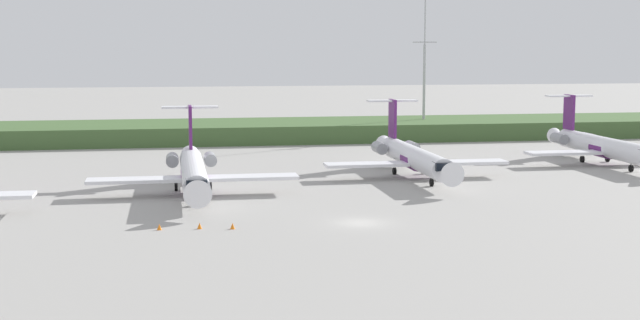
% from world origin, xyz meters
% --- Properties ---
extents(ground_plane, '(500.00, 500.00, 0.00)m').
position_xyz_m(ground_plane, '(0.00, 30.00, 0.00)').
color(ground_plane, '#9E9B96').
extents(grass_berm, '(320.00, 20.00, 3.05)m').
position_xyz_m(grass_berm, '(0.00, 74.22, 1.52)').
color(grass_berm, '#426033').
rests_on(grass_berm, ground).
extents(regional_jet_third, '(22.81, 31.00, 9.00)m').
position_xyz_m(regional_jet_third, '(-14.70, 19.35, 2.54)').
color(regional_jet_third, white).
rests_on(regional_jet_third, ground).
extents(regional_jet_fourth, '(22.81, 31.00, 9.00)m').
position_xyz_m(regional_jet_fourth, '(12.67, 27.48, 2.54)').
color(regional_jet_fourth, white).
rests_on(regional_jet_fourth, ground).
extents(regional_jet_fifth, '(22.81, 31.00, 9.00)m').
position_xyz_m(regional_jet_fifth, '(41.57, 34.51, 2.54)').
color(regional_jet_fifth, white).
rests_on(regional_jet_fifth, ground).
extents(antenna_mast, '(4.40, 0.50, 25.83)m').
position_xyz_m(antenna_mast, '(28.14, 75.48, 10.68)').
color(antenna_mast, '#B2B2B7').
rests_on(antenna_mast, ground).
extents(safety_cone_front_marker, '(0.44, 0.44, 0.55)m').
position_xyz_m(safety_cone_front_marker, '(-18.23, -0.01, 0.28)').
color(safety_cone_front_marker, orange).
rests_on(safety_cone_front_marker, ground).
extents(safety_cone_mid_marker, '(0.44, 0.44, 0.55)m').
position_xyz_m(safety_cone_mid_marker, '(-14.70, -0.14, 0.28)').
color(safety_cone_mid_marker, orange).
rests_on(safety_cone_mid_marker, ground).
extents(safety_cone_rear_marker, '(0.44, 0.44, 0.55)m').
position_xyz_m(safety_cone_rear_marker, '(-11.81, -0.72, 0.28)').
color(safety_cone_rear_marker, orange).
rests_on(safety_cone_rear_marker, ground).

